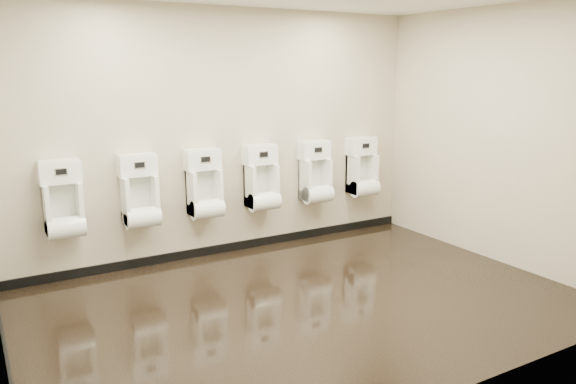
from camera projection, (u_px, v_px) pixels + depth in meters
name	position (u px, v px, depth m)	size (l,w,h in m)	color
ground	(306.00, 303.00, 5.21)	(5.00, 3.50, 0.00)	black
back_wall	(225.00, 134.00, 6.38)	(5.00, 0.02, 2.80)	#BFB296
front_wall	(459.00, 190.00, 3.43)	(5.00, 0.02, 2.80)	#BFB296
right_wall	(501.00, 137.00, 6.13)	(0.02, 3.50, 2.80)	#BFB296
skirting_back	(228.00, 247.00, 6.66)	(5.00, 0.02, 0.10)	black
skirting_left	(8.00, 368.00, 3.97)	(0.02, 3.50, 0.10)	black
urinal_0	(63.00, 205.00, 5.51)	(0.40, 0.30, 0.75)	white
urinal_1	(140.00, 196.00, 5.88)	(0.40, 0.30, 0.75)	white
urinal_2	(205.00, 189.00, 6.24)	(0.40, 0.30, 0.75)	white
urinal_3	(262.00, 183.00, 6.59)	(0.40, 0.30, 0.75)	white
urinal_4	(315.00, 177.00, 6.96)	(0.40, 0.30, 0.75)	white
urinal_5	(362.00, 171.00, 7.31)	(0.40, 0.30, 0.75)	white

